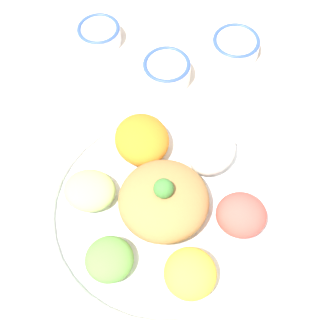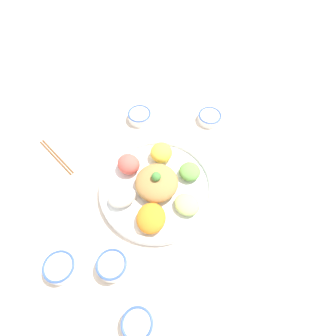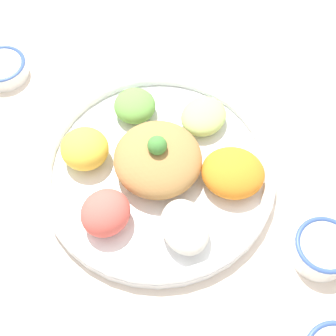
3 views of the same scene
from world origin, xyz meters
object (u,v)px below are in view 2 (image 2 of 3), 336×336
(sauce_bowl_red, at_px, (137,324))
(chopsticks_pair_near, at_px, (56,157))
(rice_bowl_blue, at_px, (210,117))
(sauce_bowl_dark, at_px, (60,267))
(salad_platter, at_px, (156,186))
(sauce_bowl_far, at_px, (140,116))
(rice_bowl_plain, at_px, (112,265))
(serving_spoon_main, at_px, (38,213))

(sauce_bowl_red, height_order, chopsticks_pair_near, sauce_bowl_red)
(rice_bowl_blue, height_order, sauce_bowl_dark, sauce_bowl_dark)
(salad_platter, bearing_deg, sauce_bowl_far, 8.88)
(salad_platter, bearing_deg, sauce_bowl_red, 170.16)
(rice_bowl_blue, relative_size, chopsticks_pair_near, 0.55)
(rice_bowl_blue, bearing_deg, rice_bowl_plain, 146.01)
(sauce_bowl_red, distance_m, chopsticks_pair_near, 0.62)
(rice_bowl_plain, bearing_deg, sauce_bowl_far, -8.97)
(sauce_bowl_dark, xyz_separation_m, chopsticks_pair_near, (0.39, 0.07, -0.02))
(sauce_bowl_dark, bearing_deg, salad_platter, -50.68)
(rice_bowl_plain, distance_m, chopsticks_pair_near, 0.46)
(sauce_bowl_far, relative_size, serving_spoon_main, 0.65)
(sauce_bowl_red, height_order, rice_bowl_plain, rice_bowl_plain)
(rice_bowl_plain, bearing_deg, chopsticks_pair_near, 28.55)
(sauce_bowl_red, height_order, sauce_bowl_dark, same)
(serving_spoon_main, bearing_deg, sauce_bowl_dark, -158.10)
(chopsticks_pair_near, xyz_separation_m, serving_spoon_main, (-0.22, 0.03, -0.00))
(salad_platter, height_order, rice_bowl_plain, salad_platter)
(rice_bowl_plain, bearing_deg, sauce_bowl_red, -155.37)
(sauce_bowl_red, xyz_separation_m, rice_bowl_plain, (0.15, 0.07, 0.00))
(sauce_bowl_dark, bearing_deg, sauce_bowl_far, -23.36)
(sauce_bowl_red, height_order, serving_spoon_main, sauce_bowl_red)
(rice_bowl_blue, xyz_separation_m, sauce_bowl_far, (0.02, 0.27, 0.00))
(rice_bowl_blue, height_order, rice_bowl_plain, rice_bowl_plain)
(sauce_bowl_far, bearing_deg, rice_bowl_blue, -95.23)
(sauce_bowl_dark, xyz_separation_m, sauce_bowl_far, (0.55, -0.24, -0.00))
(salad_platter, bearing_deg, sauce_bowl_dark, 129.32)
(rice_bowl_plain, relative_size, sauce_bowl_far, 0.98)
(rice_bowl_blue, relative_size, sauce_bowl_dark, 0.97)
(salad_platter, distance_m, rice_bowl_plain, 0.28)
(serving_spoon_main, bearing_deg, chopsticks_pair_near, -14.78)
(sauce_bowl_red, bearing_deg, chopsticks_pair_near, 27.50)
(salad_platter, height_order, serving_spoon_main, salad_platter)
(salad_platter, height_order, rice_bowl_blue, salad_platter)
(sauce_bowl_red, bearing_deg, sauce_bowl_dark, 54.32)
(sauce_bowl_far, relative_size, chopsticks_pair_near, 0.56)
(rice_bowl_blue, bearing_deg, sauce_bowl_far, 84.77)
(salad_platter, bearing_deg, serving_spoon_main, 98.46)
(chopsticks_pair_near, bearing_deg, sauce_bowl_dark, -31.00)
(chopsticks_pair_near, bearing_deg, rice_bowl_plain, -12.19)
(chopsticks_pair_near, bearing_deg, salad_platter, 25.26)
(salad_platter, xyz_separation_m, rice_bowl_plain, (-0.24, 0.14, -0.00))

